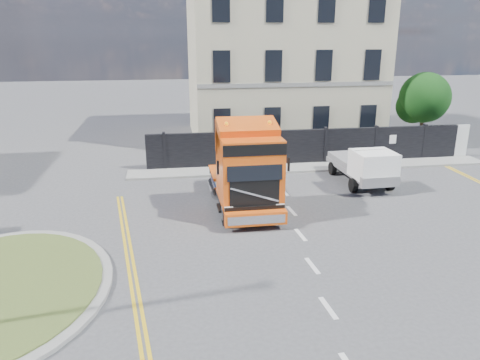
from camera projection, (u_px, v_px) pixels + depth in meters
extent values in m
plane|color=#424244|center=(220.00, 235.00, 17.32)|extent=(120.00, 120.00, 0.00)
cube|color=black|center=(308.00, 147.00, 26.37)|extent=(18.00, 0.25, 2.00)
cube|color=silver|center=(447.00, 142.00, 27.60)|extent=(2.60, 0.12, 2.00)
cube|color=#BAB494|center=(279.00, 58.00, 32.07)|extent=(12.00, 10.00, 11.00)
cylinder|color=#382619|center=(421.00, 128.00, 30.36)|extent=(0.24, 0.24, 2.40)
sphere|color=black|center=(425.00, 98.00, 29.76)|extent=(3.20, 3.20, 3.20)
sphere|color=black|center=(413.00, 106.00, 30.24)|extent=(2.20, 2.20, 2.20)
cube|color=gray|center=(312.00, 167.00, 25.80)|extent=(20.00, 1.60, 0.12)
cube|color=black|center=(242.00, 187.00, 20.48)|extent=(2.35, 5.98, 0.43)
cube|color=#E55210|center=(249.00, 168.00, 18.51)|extent=(2.38, 2.48, 2.65)
cube|color=#E55210|center=(245.00, 136.00, 19.12)|extent=(2.37, 0.86, 1.33)
cube|color=black|center=(255.00, 168.00, 17.26)|extent=(2.09, 0.07, 1.00)
cube|color=#E55210|center=(256.00, 218.00, 17.55)|extent=(2.37, 0.34, 0.52)
cylinder|color=black|center=(226.00, 213.00, 18.12)|extent=(0.31, 0.99, 0.99)
cylinder|color=gray|center=(226.00, 213.00, 18.12)|extent=(0.35, 0.54, 0.54)
cylinder|color=black|center=(278.00, 210.00, 18.42)|extent=(0.31, 0.99, 0.99)
cylinder|color=gray|center=(278.00, 210.00, 18.42)|extent=(0.35, 0.54, 0.54)
cylinder|color=black|center=(217.00, 186.00, 21.28)|extent=(0.31, 0.99, 0.99)
cylinder|color=gray|center=(217.00, 186.00, 21.28)|extent=(0.35, 0.54, 0.54)
cylinder|color=black|center=(261.00, 184.00, 21.59)|extent=(0.31, 0.99, 0.99)
cylinder|color=gray|center=(261.00, 184.00, 21.59)|extent=(0.35, 0.54, 0.54)
cylinder|color=black|center=(214.00, 179.00, 22.35)|extent=(0.31, 0.99, 0.99)
cylinder|color=gray|center=(214.00, 179.00, 22.35)|extent=(0.35, 0.54, 0.54)
cylinder|color=black|center=(256.00, 177.00, 22.66)|extent=(0.31, 0.99, 0.99)
cylinder|color=gray|center=(256.00, 177.00, 22.66)|extent=(0.35, 0.54, 0.54)
cube|color=slate|center=(360.00, 169.00, 23.29)|extent=(1.98, 4.67, 0.24)
cube|color=white|center=(373.00, 165.00, 21.74)|extent=(1.88, 1.79, 1.25)
cylinder|color=black|center=(353.00, 185.00, 21.90)|extent=(0.24, 0.67, 0.67)
cylinder|color=black|center=(390.00, 183.00, 22.17)|extent=(0.24, 0.67, 0.67)
cylinder|color=black|center=(332.00, 168.00, 24.61)|extent=(0.24, 0.67, 0.67)
cylinder|color=black|center=(365.00, 167.00, 24.88)|extent=(0.24, 0.67, 0.67)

